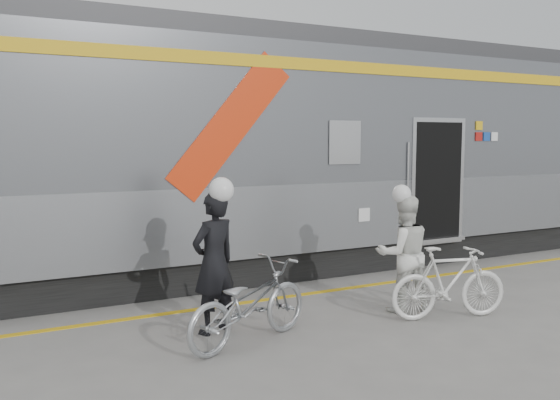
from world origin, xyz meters
TOP-DOWN VIEW (x-y plane):
  - ground at (0.00, 0.00)m, footprint 90.00×90.00m
  - train at (1.73, 4.19)m, footprint 24.00×3.17m
  - safety_strip at (0.00, 2.15)m, footprint 24.00×0.12m
  - man at (-0.94, 1.16)m, footprint 0.72×0.59m
  - bicycle_left at (-0.74, 0.61)m, footprint 1.88×1.19m
  - woman at (1.62, 0.82)m, footprint 0.89×0.77m
  - bicycle_right at (1.92, 0.27)m, footprint 1.64×0.84m
  - helmet_man at (-0.94, 1.16)m, footprint 0.29×0.29m
  - helmet_woman at (1.62, 0.82)m, footprint 0.25×0.25m

SIDE VIEW (x-z plane):
  - ground at x=0.00m, z-range 0.00..0.00m
  - safety_strip at x=0.00m, z-range 0.00..0.01m
  - bicycle_left at x=-0.74m, z-range 0.00..0.94m
  - bicycle_right at x=1.92m, z-range 0.00..0.95m
  - woman at x=1.62m, z-range 0.00..1.56m
  - man at x=-0.94m, z-range 0.00..1.70m
  - helmet_woman at x=1.62m, z-range 1.56..1.81m
  - helmet_man at x=-0.94m, z-range 1.70..1.99m
  - train at x=1.73m, z-range 0.00..4.10m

